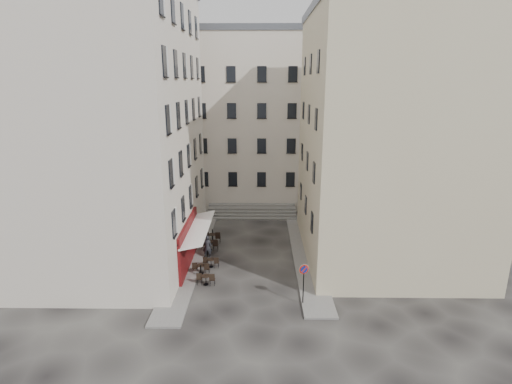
{
  "coord_description": "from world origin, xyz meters",
  "views": [
    {
      "loc": [
        0.97,
        -26.34,
        13.36
      ],
      "look_at": [
        0.56,
        4.0,
        4.9
      ],
      "focal_mm": 28.0,
      "sensor_mm": 36.0,
      "label": 1
    }
  ],
  "objects_px": {
    "no_parking_sign": "(304,277)",
    "bistro_table_a": "(206,279)",
    "pedestrian": "(207,247)",
    "bistro_table_b": "(201,268)"
  },
  "relations": [
    {
      "from": "no_parking_sign",
      "to": "pedestrian",
      "type": "xyz_separation_m",
      "value": [
        -6.77,
        6.61,
        -0.95
      ]
    },
    {
      "from": "no_parking_sign",
      "to": "pedestrian",
      "type": "bearing_deg",
      "value": 118.19
    },
    {
      "from": "bistro_table_b",
      "to": "bistro_table_a",
      "type": "bearing_deg",
      "value": -70.5
    },
    {
      "from": "no_parking_sign",
      "to": "bistro_table_b",
      "type": "relative_size",
      "value": 2.18
    },
    {
      "from": "no_parking_sign",
      "to": "bistro_table_b",
      "type": "bearing_deg",
      "value": 132.56
    },
    {
      "from": "bistro_table_a",
      "to": "pedestrian",
      "type": "xyz_separation_m",
      "value": [
        -0.45,
        4.25,
        0.51
      ]
    },
    {
      "from": "pedestrian",
      "to": "bistro_table_a",
      "type": "bearing_deg",
      "value": 95.7
    },
    {
      "from": "no_parking_sign",
      "to": "bistro_table_a",
      "type": "bearing_deg",
      "value": 142.0
    },
    {
      "from": "no_parking_sign",
      "to": "pedestrian",
      "type": "height_order",
      "value": "no_parking_sign"
    },
    {
      "from": "bistro_table_a",
      "to": "bistro_table_b",
      "type": "distance_m",
      "value": 1.7
    }
  ]
}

